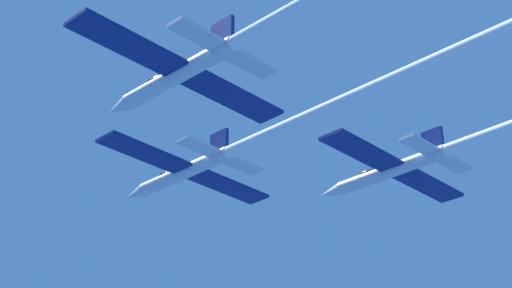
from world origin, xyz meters
TOP-DOWN VIEW (x-y plane):
  - jet_lead at (-0.64, -12.02)m, footprint 19.23×49.62m
  - jet_left_wing at (-12.74, -25.27)m, footprint 19.23×50.22m
  - jet_right_wing at (12.47, -23.89)m, footprint 19.23×44.33m

SIDE VIEW (x-z plane):
  - jet_left_wing at x=-12.74m, z-range -1.10..2.08m
  - jet_lead at x=-0.64m, z-range -0.81..2.38m
  - jet_right_wing at x=12.47m, z-range -0.80..2.38m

